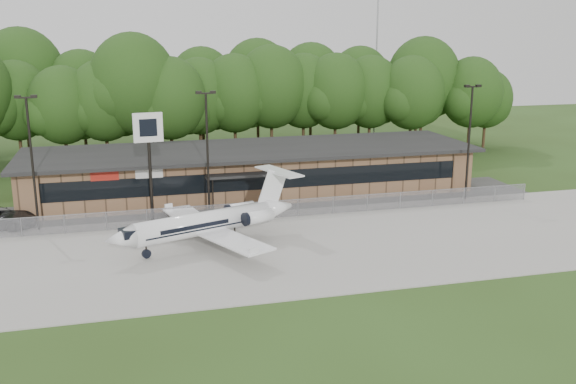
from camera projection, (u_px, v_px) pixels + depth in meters
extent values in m
plane|color=#2C4217|center=(333.00, 289.00, 37.62)|extent=(160.00, 160.00, 0.00)
cube|color=#9E9B93|center=(297.00, 246.00, 45.11)|extent=(64.00, 18.00, 0.08)
cube|color=#383835|center=(262.00, 204.00, 55.90)|extent=(50.00, 9.00, 0.06)
cube|color=brown|center=(251.00, 172.00, 59.63)|extent=(40.00, 10.00, 4.00)
cube|color=black|center=(263.00, 180.00, 54.85)|extent=(36.00, 0.08, 1.60)
cube|color=black|center=(252.00, 150.00, 58.64)|extent=(41.00, 11.50, 0.30)
cube|color=black|center=(241.00, 175.00, 53.64)|extent=(6.00, 1.60, 0.20)
cube|color=#AC2015|center=(105.00, 176.00, 51.35)|extent=(2.20, 0.06, 0.70)
cube|color=silver|center=(149.00, 174.00, 52.22)|extent=(2.20, 0.06, 0.70)
cube|color=gray|center=(274.00, 210.00, 51.50)|extent=(46.00, 0.03, 1.50)
cube|color=gray|center=(274.00, 201.00, 51.32)|extent=(46.00, 0.04, 0.04)
cylinder|color=gray|center=(377.00, 48.00, 84.98)|extent=(0.20, 0.20, 25.00)
cylinder|color=black|center=(33.00, 166.00, 47.43)|extent=(0.18, 0.18, 10.00)
cube|color=black|center=(26.00, 98.00, 46.19)|extent=(1.20, 0.12, 0.12)
cube|color=black|center=(18.00, 97.00, 46.04)|extent=(0.45, 0.30, 0.22)
cube|color=black|center=(34.00, 96.00, 46.31)|extent=(0.45, 0.30, 0.22)
cylinder|color=black|center=(208.00, 158.00, 50.63)|extent=(0.18, 0.18, 10.00)
cube|color=black|center=(206.00, 93.00, 49.39)|extent=(1.20, 0.12, 0.12)
cube|color=black|center=(199.00, 93.00, 49.24)|extent=(0.45, 0.30, 0.22)
cube|color=black|center=(213.00, 92.00, 49.51)|extent=(0.45, 0.30, 0.22)
cylinder|color=black|center=(469.00, 145.00, 56.29)|extent=(0.18, 0.18, 10.00)
cube|color=black|center=(473.00, 87.00, 55.06)|extent=(1.20, 0.12, 0.12)
cube|color=black|center=(467.00, 86.00, 54.90)|extent=(0.45, 0.30, 0.22)
cube|color=black|center=(479.00, 86.00, 55.17)|extent=(0.45, 0.30, 0.22)
cylinder|color=white|center=(204.00, 224.00, 44.35)|extent=(10.10, 4.96, 1.62)
cone|color=white|center=(118.00, 240.00, 41.01)|extent=(2.46, 2.21, 1.62)
cone|color=white|center=(278.00, 209.00, 47.71)|extent=(2.65, 2.28, 1.62)
cube|color=white|center=(234.00, 242.00, 42.06)|extent=(4.16, 6.48, 0.12)
cube|color=white|center=(189.00, 218.00, 47.42)|extent=(4.16, 6.48, 0.12)
cylinder|color=white|center=(258.00, 218.00, 45.30)|extent=(2.41, 1.61, 0.91)
cylinder|color=white|center=(240.00, 210.00, 47.33)|extent=(2.41, 1.61, 0.91)
cube|color=white|center=(272.00, 190.00, 47.07)|extent=(2.39, 0.98, 3.05)
cube|color=white|center=(279.00, 172.00, 47.09)|extent=(2.82, 4.84, 0.10)
cube|color=black|center=(129.00, 234.00, 41.33)|extent=(1.37, 1.49, 0.51)
cube|color=black|center=(227.00, 238.00, 45.69)|extent=(1.59, 2.57, 0.71)
cylinder|color=black|center=(147.00, 255.00, 42.35)|extent=(0.78, 0.78, 0.22)
cylinder|color=black|center=(150.00, 171.00, 50.03)|extent=(0.27, 0.27, 8.24)
cube|color=silver|center=(148.00, 127.00, 49.19)|extent=(2.28, 0.50, 2.27)
cube|color=black|center=(148.00, 128.00, 49.07)|extent=(1.34, 0.18, 1.34)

